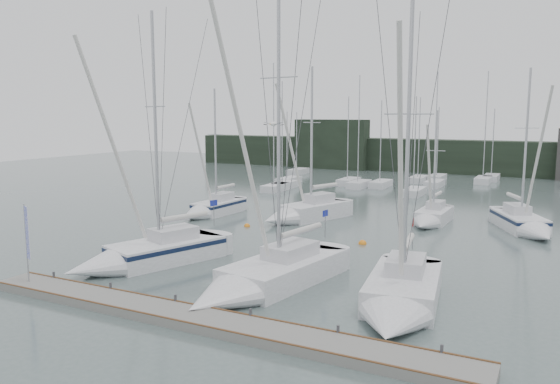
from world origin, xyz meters
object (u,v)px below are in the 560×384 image
(sailboat_mid_b, at_px, (301,213))
(dock_banner, at_px, (27,237))
(sailboat_mid_c, at_px, (430,219))
(buoy_c, at_px, (247,226))
(sailboat_mid_a, at_px, (210,209))
(sailboat_near_center, at_px, (256,282))
(buoy_a, at_px, (317,248))
(buoy_b, at_px, (362,244))
(sailboat_mid_d, at_px, (526,225))
(sailboat_near_left, at_px, (139,256))
(sailboat_near_right, at_px, (399,302))

(sailboat_mid_b, distance_m, dock_banner, 23.37)
(sailboat_mid_c, height_order, buoy_c, sailboat_mid_c)
(sailboat_mid_c, relative_size, buoy_c, 20.03)
(sailboat_mid_a, height_order, sailboat_mid_b, sailboat_mid_b)
(sailboat_near_center, xyz_separation_m, buoy_c, (-8.77, 13.90, -0.60))
(buoy_a, distance_m, buoy_b, 3.42)
(sailboat_mid_d, xyz_separation_m, buoy_a, (-12.30, -11.40, -0.60))
(sailboat_near_left, bearing_deg, sailboat_mid_a, 129.24)
(sailboat_near_center, height_order, sailboat_mid_b, sailboat_near_center)
(sailboat_near_center, bearing_deg, dock_banner, -145.50)
(sailboat_near_right, height_order, buoy_c, sailboat_near_right)
(sailboat_mid_a, height_order, dock_banner, sailboat_mid_a)
(buoy_a, bearing_deg, sailboat_mid_c, 65.14)
(sailboat_near_left, height_order, sailboat_mid_b, sailboat_near_left)
(sailboat_mid_c, height_order, buoy_a, sailboat_mid_c)
(sailboat_near_left, xyz_separation_m, sailboat_mid_b, (2.58, 16.99, -0.00))
(buoy_c, bearing_deg, dock_banner, -95.44)
(buoy_a, bearing_deg, buoy_c, 153.33)
(sailboat_mid_a, relative_size, sailboat_mid_c, 1.20)
(buoy_b, height_order, dock_banner, dock_banner)
(dock_banner, bearing_deg, sailboat_mid_a, 122.85)
(sailboat_near_left, bearing_deg, sailboat_mid_c, 77.44)
(sailboat_mid_b, relative_size, buoy_a, 24.09)
(sailboat_mid_a, bearing_deg, sailboat_near_center, -46.47)
(buoy_c, bearing_deg, sailboat_mid_c, 29.36)
(sailboat_mid_c, height_order, sailboat_mid_d, sailboat_mid_d)
(sailboat_mid_b, bearing_deg, sailboat_mid_c, 37.89)
(sailboat_near_left, relative_size, sailboat_mid_c, 1.60)
(sailboat_near_center, relative_size, buoy_c, 36.95)
(sailboat_mid_d, bearing_deg, sailboat_mid_a, 166.53)
(sailboat_near_center, xyz_separation_m, sailboat_near_right, (7.16, 0.35, 0.00))
(sailboat_mid_c, height_order, dock_banner, sailboat_mid_c)
(buoy_b, bearing_deg, sailboat_mid_c, 72.40)
(sailboat_near_center, xyz_separation_m, sailboat_mid_d, (11.28, 21.40, 0.00))
(sailboat_mid_c, relative_size, buoy_a, 17.45)
(sailboat_near_center, distance_m, buoy_b, 12.52)
(sailboat_mid_c, bearing_deg, sailboat_near_right, -79.87)
(dock_banner, bearing_deg, sailboat_mid_d, 73.79)
(sailboat_near_right, bearing_deg, sailboat_mid_b, 118.66)
(sailboat_near_left, distance_m, buoy_c, 12.98)
(sailboat_near_left, distance_m, sailboat_near_right, 15.66)
(sailboat_mid_b, height_order, buoy_c, sailboat_mid_b)
(sailboat_near_left, relative_size, sailboat_mid_a, 1.33)
(sailboat_near_center, distance_m, sailboat_mid_d, 24.19)
(sailboat_near_right, xyz_separation_m, sailboat_mid_c, (-3.00, 20.82, -0.07))
(sailboat_near_center, xyz_separation_m, buoy_b, (1.39, 12.43, -0.60))
(sailboat_near_left, xyz_separation_m, sailboat_near_right, (15.65, -0.58, -0.04))
(buoy_b, relative_size, buoy_c, 1.16)
(buoy_a, xyz_separation_m, buoy_b, (2.40, 2.43, 0.00))
(sailboat_near_center, xyz_separation_m, dock_banner, (-10.56, -4.88, 2.19))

